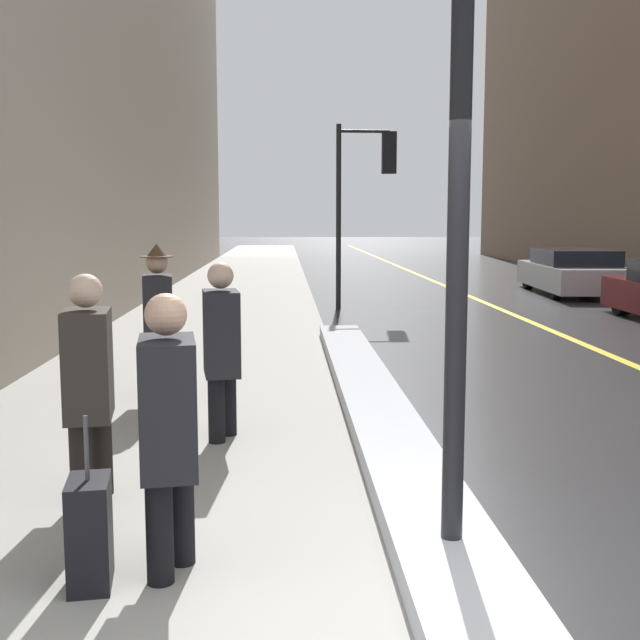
{
  "coord_description": "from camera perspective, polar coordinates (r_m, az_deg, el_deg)",
  "views": [
    {
      "loc": [
        -0.73,
        -3.3,
        1.98
      ],
      "look_at": [
        -0.4,
        4.0,
        1.05
      ],
      "focal_mm": 45.0,
      "sensor_mm": 36.0,
      "label": 1
    }
  ],
  "objects": [
    {
      "name": "rolling_suitcase",
      "position": [
        4.62,
        -16.06,
        -14.38
      ],
      "size": [
        0.27,
        0.39,
        0.95
      ],
      "rotation": [
        0.0,
        0.0,
        -1.43
      ],
      "color": "black",
      "rests_on": "ground"
    },
    {
      "name": "pedestrian_in_glasses",
      "position": [
        4.5,
        -10.73,
        -7.09
      ],
      "size": [
        0.37,
        0.74,
        1.58
      ],
      "rotation": [
        0.0,
        0.0,
        -1.43
      ],
      "color": "black",
      "rests_on": "ground"
    },
    {
      "name": "road_centre_stripe",
      "position": [
        19.01,
        11.82,
        1.14
      ],
      "size": [
        0.16,
        80.0,
        0.0
      ],
      "color": "gold",
      "rests_on": "ground"
    },
    {
      "name": "parked_car_silver",
      "position": [
        22.05,
        17.57,
        3.26
      ],
      "size": [
        2.22,
        4.81,
        1.17
      ],
      "rotation": [
        0.0,
        0.0,
        1.5
      ],
      "color": "#B2B2B7",
      "rests_on": "ground"
    },
    {
      "name": "snow_bank_curb",
      "position": [
        8.31,
        3.86,
        -5.91
      ],
      "size": [
        0.63,
        10.67,
        0.18
      ],
      "color": "silver",
      "rests_on": "ground"
    },
    {
      "name": "traffic_light_near",
      "position": [
        17.72,
        3.5,
        10.17
      ],
      "size": [
        1.31,
        0.32,
        3.98
      ],
      "rotation": [
        0.0,
        0.0,
        0.04
      ],
      "color": "black",
      "rests_on": "ground"
    },
    {
      "name": "pedestrian_nearside",
      "position": [
        7.16,
        -7.02,
        -1.6
      ],
      "size": [
        0.37,
        0.55,
        1.6
      ],
      "rotation": [
        0.0,
        0.0,
        -1.43
      ],
      "color": "black",
      "rests_on": "ground"
    },
    {
      "name": "pedestrian_trailing",
      "position": [
        5.77,
        -16.14,
        -3.91
      ],
      "size": [
        0.38,
        0.56,
        1.61
      ],
      "rotation": [
        0.0,
        0.0,
        -1.43
      ],
      "color": "black",
      "rests_on": "ground"
    },
    {
      "name": "lamp_post",
      "position": [
        4.55,
        10.12,
        20.55
      ],
      "size": [
        0.28,
        0.28,
        5.1
      ],
      "color": "black",
      "rests_on": "ground"
    },
    {
      "name": "pedestrian_in_fedora",
      "position": [
        8.88,
        -11.43,
        0.34
      ],
      "size": [
        0.38,
        0.56,
        1.71
      ],
      "rotation": [
        0.0,
        0.0,
        -1.43
      ],
      "color": "black",
      "rests_on": "ground"
    },
    {
      "name": "sidewalk_slab",
      "position": [
        18.45,
        -6.53,
        1.08
      ],
      "size": [
        4.0,
        80.0,
        0.01
      ],
      "color": "#9E9B93",
      "rests_on": "ground"
    }
  ]
}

